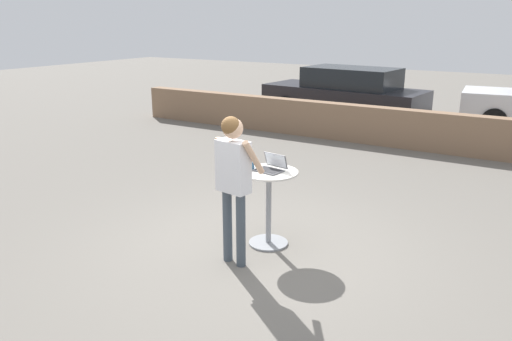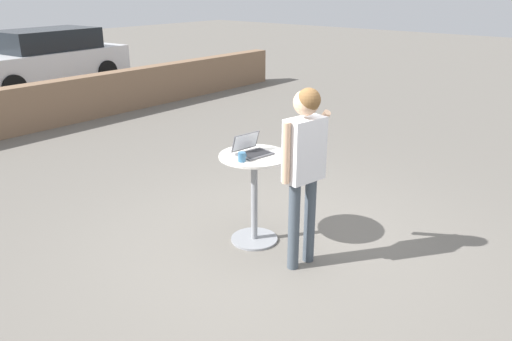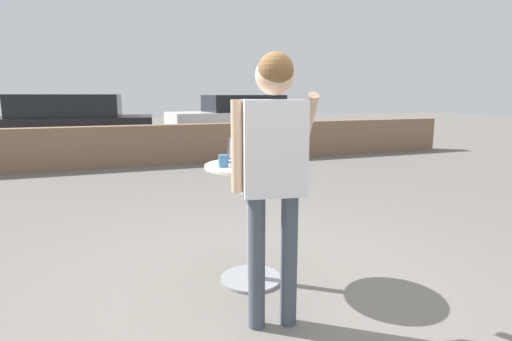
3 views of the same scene
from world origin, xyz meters
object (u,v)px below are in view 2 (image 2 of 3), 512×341
Objects in this scene: laptop at (252,150)px; standing_person at (304,156)px; parked_car_near_street at (44,58)px; coffee_mug at (242,157)px; cafe_table at (254,187)px.

standing_person is at bearing -97.05° from laptop.
parked_car_near_street is (3.04, 10.47, -0.37)m from standing_person.
parked_car_near_street is at bearing 73.18° from laptop.
standing_person is at bearing -76.43° from coffee_mug.
coffee_mug is 0.66m from standing_person.
coffee_mug is 0.06× the size of standing_person.
standing_person is at bearing -106.19° from parked_car_near_street.
cafe_table is 10.24m from parked_car_near_street.
laptop is at bearing 82.95° from standing_person.
parked_car_near_street is at bearing 73.20° from cafe_table.
cafe_table is 2.62× the size of laptop.
coffee_mug reaches higher than cafe_table.
standing_person reaches higher than parked_car_near_street.
coffee_mug is at bearing -170.49° from cafe_table.
laptop is 3.37× the size of coffee_mug.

